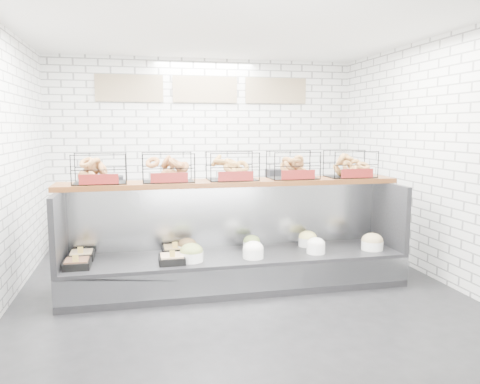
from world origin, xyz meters
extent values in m
plane|color=black|center=(0.00, 0.00, 0.00)|extent=(5.50, 5.50, 0.00)
cube|color=silver|center=(0.00, 2.75, 1.50)|extent=(5.00, 0.02, 3.00)
cube|color=silver|center=(2.50, 0.00, 1.50)|extent=(0.02, 5.50, 3.00)
cube|color=white|center=(0.00, 0.00, 3.00)|extent=(5.00, 5.50, 0.02)
cube|color=tan|center=(-1.20, 2.72, 2.50)|extent=(1.05, 0.03, 0.42)
cube|color=tan|center=(0.00, 2.72, 2.50)|extent=(1.05, 0.03, 0.42)
cube|color=tan|center=(1.20, 2.72, 2.50)|extent=(1.05, 0.03, 0.42)
cube|color=black|center=(0.00, 0.30, 0.20)|extent=(4.00, 0.90, 0.40)
cube|color=#93969B|center=(0.00, -0.14, 0.22)|extent=(4.00, 0.03, 0.28)
cube|color=#93969B|center=(0.00, 0.71, 0.80)|extent=(4.00, 0.08, 0.80)
cube|color=black|center=(-1.97, 0.30, 0.80)|extent=(0.06, 0.90, 0.80)
cube|color=black|center=(1.97, 0.30, 0.80)|extent=(0.06, 0.90, 0.80)
cube|color=black|center=(-1.78, 0.13, 0.44)|extent=(0.28, 0.28, 0.08)
cube|color=brown|center=(-1.78, 0.13, 0.48)|extent=(0.24, 0.24, 0.04)
cube|color=gold|center=(-1.78, 0.03, 0.53)|extent=(0.06, 0.01, 0.08)
cube|color=black|center=(-1.77, 0.47, 0.44)|extent=(0.27, 0.27, 0.08)
cube|color=#D6B483|center=(-1.77, 0.47, 0.48)|extent=(0.23, 0.23, 0.04)
cube|color=gold|center=(-1.77, 0.37, 0.53)|extent=(0.06, 0.01, 0.08)
cube|color=black|center=(-0.77, 0.09, 0.44)|extent=(0.28, 0.28, 0.08)
cube|color=tan|center=(-0.77, 0.09, 0.48)|extent=(0.24, 0.24, 0.04)
cube|color=gold|center=(-0.77, -0.01, 0.53)|extent=(0.06, 0.01, 0.08)
cube|color=black|center=(-0.72, 0.47, 0.44)|extent=(0.28, 0.28, 0.08)
cube|color=tan|center=(-0.72, 0.47, 0.48)|extent=(0.24, 0.24, 0.04)
cube|color=gold|center=(-0.72, 0.37, 0.53)|extent=(0.06, 0.01, 0.08)
cylinder|color=white|center=(-0.55, 0.12, 0.46)|extent=(0.27, 0.27, 0.11)
ellipsoid|color=olive|center=(-0.55, 0.12, 0.52)|extent=(0.26, 0.26, 0.18)
cylinder|color=white|center=(-0.57, 0.43, 0.46)|extent=(0.23, 0.23, 0.11)
ellipsoid|color=brown|center=(-0.57, 0.43, 0.52)|extent=(0.22, 0.22, 0.16)
cylinder|color=white|center=(0.16, 0.10, 0.46)|extent=(0.24, 0.24, 0.11)
ellipsoid|color=white|center=(0.16, 0.10, 0.52)|extent=(0.24, 0.24, 0.17)
cylinder|color=white|center=(0.22, 0.43, 0.46)|extent=(0.21, 0.21, 0.11)
ellipsoid|color=olive|center=(0.22, 0.43, 0.52)|extent=(0.21, 0.21, 0.15)
cylinder|color=white|center=(0.94, 0.14, 0.46)|extent=(0.22, 0.22, 0.11)
ellipsoid|color=silver|center=(0.94, 0.14, 0.52)|extent=(0.22, 0.22, 0.15)
cylinder|color=white|center=(0.97, 0.48, 0.46)|extent=(0.23, 0.23, 0.11)
ellipsoid|color=#F9ED7F|center=(0.97, 0.48, 0.52)|extent=(0.23, 0.23, 0.16)
cylinder|color=white|center=(1.68, 0.14, 0.46)|extent=(0.27, 0.27, 0.11)
ellipsoid|color=tan|center=(1.68, 0.14, 0.52)|extent=(0.26, 0.26, 0.18)
cube|color=#4B2610|center=(0.00, 0.52, 1.23)|extent=(4.10, 0.50, 0.06)
cube|color=black|center=(-1.53, 0.52, 1.43)|extent=(0.60, 0.38, 0.34)
cube|color=maroon|center=(-1.53, 0.32, 1.33)|extent=(0.42, 0.02, 0.11)
cube|color=black|center=(-0.77, 0.52, 1.43)|extent=(0.60, 0.38, 0.34)
cube|color=maroon|center=(-0.77, 0.32, 1.33)|extent=(0.42, 0.02, 0.11)
cube|color=black|center=(0.00, 0.52, 1.43)|extent=(0.60, 0.38, 0.34)
cube|color=maroon|center=(0.00, 0.32, 1.33)|extent=(0.42, 0.02, 0.11)
cube|color=black|center=(0.77, 0.52, 1.43)|extent=(0.60, 0.38, 0.34)
cube|color=maroon|center=(0.77, 0.32, 1.33)|extent=(0.42, 0.02, 0.11)
cube|color=black|center=(1.53, 0.52, 1.43)|extent=(0.60, 0.38, 0.34)
cube|color=maroon|center=(1.53, 0.32, 1.33)|extent=(0.42, 0.02, 0.11)
cube|color=#93969B|center=(0.00, 2.43, 0.45)|extent=(4.00, 0.60, 0.90)
cube|color=black|center=(-1.54, 2.46, 1.02)|extent=(0.40, 0.30, 0.24)
cube|color=silver|center=(-0.48, 2.41, 0.99)|extent=(0.35, 0.28, 0.18)
cylinder|color=orange|center=(0.67, 2.48, 1.01)|extent=(0.09, 0.09, 0.22)
cube|color=black|center=(1.13, 2.43, 1.05)|extent=(0.30, 0.30, 0.30)
camera|label=1|loc=(-1.12, -4.97, 1.90)|focal=35.00mm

